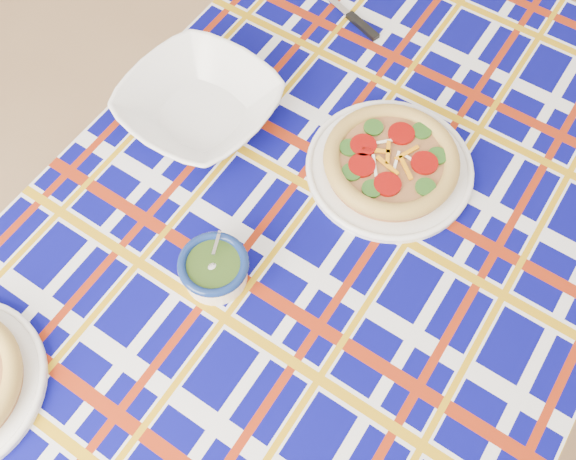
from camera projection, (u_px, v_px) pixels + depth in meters
floor at (285, 298)px, 2.12m from camera, size 4.00×4.00×0.00m
dining_table at (317, 253)px, 1.36m from camera, size 2.03×1.60×0.83m
tablecloth at (318, 247)px, 1.33m from camera, size 2.07×1.64×0.12m
main_focaccia_plate at (391, 161)px, 1.32m from camera, size 0.48×0.48×0.07m
pesto_bowl at (214, 268)px, 1.20m from camera, size 0.15×0.15×0.08m
serving_bowl at (199, 105)px, 1.38m from camera, size 0.40×0.40×0.08m
table_knife at (332, 0)px, 1.58m from camera, size 0.02×0.26×0.01m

